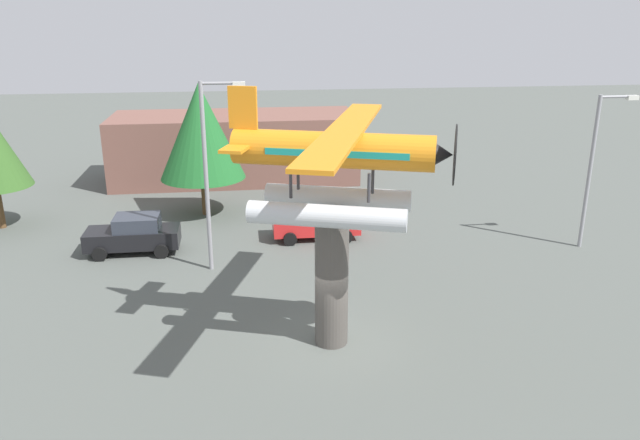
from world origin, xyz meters
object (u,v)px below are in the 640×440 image
floatplane_monument (337,165)px  tree_east (201,131)px  display_pedestal (332,281)px  streetlight_secondary (596,160)px  storefront_building (235,147)px  streetlight_primary (210,164)px  car_mid_red (317,221)px  car_near_black (134,234)px

floatplane_monument → tree_east: floatplane_monument is taller
display_pedestal → streetlight_secondary: 15.22m
storefront_building → tree_east: tree_east is taller
streetlight_primary → floatplane_monument: bearing=-58.6°
streetlight_primary → tree_east: bearing=95.9°
car_mid_red → streetlight_primary: streetlight_primary is taller
display_pedestal → storefront_building: (-3.17, 22.00, -0.09)m
car_mid_red → streetlight_primary: 6.94m
car_near_black → display_pedestal: bearing=130.2°
streetlight_secondary → tree_east: streetlight_secondary is taller
streetlight_primary → storefront_building: (0.89, 15.18, -2.50)m
car_near_black → storefront_building: bearing=-110.0°
streetlight_primary → storefront_building: streetlight_primary is taller
display_pedestal → car_mid_red: (0.77, 10.10, -1.34)m
car_mid_red → floatplane_monument: bearing=86.4°
car_near_black → streetlight_secondary: streetlight_secondary is taller
storefront_building → tree_east: (-1.69, -7.40, 2.45)m
floatplane_monument → storefront_building: floatplane_monument is taller
floatplane_monument → car_near_black: bearing=148.9°
display_pedestal → tree_east: tree_east is taller
car_mid_red → display_pedestal: bearing=85.7°
storefront_building → car_near_black: bearing=-110.0°
car_near_black → tree_east: tree_east is taller
floatplane_monument → storefront_building: bearing=116.9°
display_pedestal → floatplane_monument: (0.12, -0.04, 3.89)m
floatplane_monument → streetlight_secondary: (13.06, 7.39, -1.94)m
car_mid_red → streetlight_secondary: streetlight_secondary is taller
streetlight_secondary → storefront_building: 22.05m
streetlight_secondary → display_pedestal: bearing=-150.9°
streetlight_primary → tree_east: (-0.80, 7.78, -0.06)m
floatplane_monument → tree_east: bearing=127.2°
floatplane_monument → streetlight_secondary: floatplane_monument is taller
car_near_black → floatplane_monument: bearing=130.5°
display_pedestal → car_mid_red: size_ratio=1.06×
display_pedestal → streetlight_primary: bearing=120.8°
streetlight_secondary → tree_east: bearing=158.1°
floatplane_monument → car_near_black: (-7.94, 9.29, -5.24)m
tree_east → storefront_building: bearing=77.1°
tree_east → display_pedestal: bearing=-71.6°
car_near_black → tree_east: (2.96, 5.34, 3.70)m
streetlight_secondary → tree_east: (-18.04, 7.24, 0.40)m
streetlight_primary → storefront_building: bearing=86.6°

